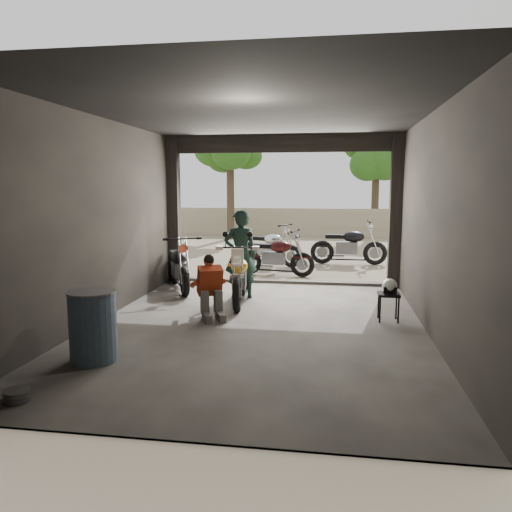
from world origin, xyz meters
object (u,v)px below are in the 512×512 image
(outside_bike_b, at_px, (276,253))
(main_bike, at_px, (240,273))
(stool, at_px, (389,298))
(oil_drum, at_px, (93,327))
(outside_bike_a, at_px, (269,245))
(left_bike, at_px, (179,263))
(outside_bike_c, at_px, (349,242))
(sign_post, at_px, (432,216))
(helmet, at_px, (390,286))
(rider, at_px, (241,255))
(mechanic, at_px, (211,289))

(outside_bike_b, bearing_deg, main_bike, -175.86)
(stool, bearing_deg, oil_drum, -146.96)
(outside_bike_a, bearing_deg, oil_drum, -165.95)
(oil_drum, bearing_deg, left_bike, 93.59)
(left_bike, xyz_separation_m, outside_bike_c, (3.54, 4.02, 0.04))
(outside_bike_b, xyz_separation_m, sign_post, (3.61, 0.28, 0.90))
(helmet, distance_m, oil_drum, 4.47)
(rider, bearing_deg, sign_post, -160.46)
(main_bike, relative_size, oil_drum, 1.94)
(main_bike, relative_size, helmet, 6.84)
(left_bike, height_order, outside_bike_b, left_bike)
(mechanic, bearing_deg, rider, 57.02)
(helmet, bearing_deg, rider, 161.75)
(oil_drum, bearing_deg, outside_bike_b, 76.57)
(left_bike, distance_m, helmet, 4.40)
(outside_bike_a, height_order, outside_bike_c, outside_bike_c)
(stool, bearing_deg, outside_bike_b, 120.28)
(left_bike, xyz_separation_m, stool, (4.00, -1.83, -0.18))
(stool, relative_size, oil_drum, 0.53)
(outside_bike_a, distance_m, oil_drum, 7.84)
(outside_bike_c, bearing_deg, outside_bike_b, 138.70)
(main_bike, xyz_separation_m, mechanic, (-0.25, -1.15, -0.07))
(main_bike, xyz_separation_m, sign_post, (3.92, 3.25, 0.89))
(rider, bearing_deg, left_bike, -38.25)
(main_bike, bearing_deg, rider, 91.87)
(rider, relative_size, oil_drum, 1.94)
(left_bike, bearing_deg, helmet, -50.97)
(rider, distance_m, mechanic, 1.60)
(left_bike, xyz_separation_m, rider, (1.40, -0.57, 0.28))
(main_bike, xyz_separation_m, outside_bike_a, (-0.04, 4.47, 0.00))
(mechanic, bearing_deg, left_bike, 93.66)
(left_bike, bearing_deg, outside_bike_b, 22.04)
(rider, xyz_separation_m, mechanic, (-0.19, -1.55, -0.35))
(outside_bike_b, relative_size, sign_post, 0.76)
(stool, bearing_deg, helmet, 50.59)
(main_bike, bearing_deg, outside_bike_c, 60.81)
(mechanic, bearing_deg, helmet, -19.79)
(rider, bearing_deg, mechanic, 66.89)
(left_bike, distance_m, outside_bike_b, 2.67)
(rider, distance_m, oil_drum, 3.88)
(mechanic, bearing_deg, sign_post, 20.60)
(mechanic, xyz_separation_m, stool, (2.79, 0.29, -0.11))
(mechanic, height_order, sign_post, sign_post)
(helmet, bearing_deg, outside_bike_a, 123.26)
(outside_bike_c, bearing_deg, sign_post, -133.23)
(outside_bike_b, distance_m, helmet, 4.43)
(helmet, relative_size, sign_post, 0.11)
(outside_bike_b, xyz_separation_m, outside_bike_c, (1.78, 2.01, 0.05))
(main_bike, bearing_deg, sign_post, 33.22)
(sign_post, bearing_deg, outside_bike_b, -153.71)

